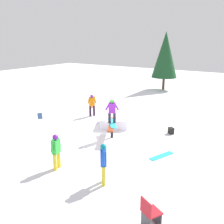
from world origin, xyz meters
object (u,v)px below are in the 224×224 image
at_px(backpack_on_snow, 171,131).
at_px(rail_feature, 112,126).
at_px(loose_snowboard_navy, 40,116).
at_px(loose_snowboard_coral, 92,106).
at_px(main_rider_on_rail, 112,112).
at_px(loose_snowboard_cyan, 162,156).
at_px(bystander_orange, 92,104).
at_px(folding_chair, 150,214).
at_px(bystander_blue, 104,162).
at_px(pine_tree_near, 165,55).
at_px(bystander_green, 56,150).

bearing_deg(backpack_on_snow, rail_feature, -98.74).
bearing_deg(loose_snowboard_navy, loose_snowboard_coral, 111.78).
bearing_deg(main_rider_on_rail, loose_snowboard_cyan, 37.10).
xyz_separation_m(bystander_orange, folding_chair, (7.23, 7.39, -0.39)).
relative_size(bystander_blue, loose_snowboard_cyan, 1.17).
distance_m(bystander_orange, loose_snowboard_cyan, 6.85).
bearing_deg(pine_tree_near, bystander_blue, 15.05).
xyz_separation_m(rail_feature, folding_chair, (4.78, 4.27, -0.22)).
distance_m(loose_snowboard_coral, backpack_on_snow, 7.43).
distance_m(main_rider_on_rail, folding_chair, 6.47).
distance_m(bystander_blue, backpack_on_snow, 5.89).
distance_m(loose_snowboard_coral, folding_chair, 12.92).
distance_m(rail_feature, pine_tree_near, 13.92).
bearing_deg(bystander_blue, backpack_on_snow, 143.38).
xyz_separation_m(bystander_orange, backpack_on_snow, (0.31, 5.47, -0.63)).
xyz_separation_m(bystander_green, loose_snowboard_cyan, (-3.20, 3.01, -0.78)).
height_order(bystander_green, bystander_blue, bystander_blue).
height_order(bystander_blue, loose_snowboard_navy, bystander_blue).
bearing_deg(bystander_orange, backpack_on_snow, -54.19).
height_order(bystander_orange, pine_tree_near, pine_tree_near).
bearing_deg(loose_snowboard_coral, loose_snowboard_navy, -52.46).
distance_m(bystander_green, folding_chair, 4.45).
xyz_separation_m(loose_snowboard_coral, backpack_on_snow, (2.38, 7.04, 0.16)).
distance_m(main_rider_on_rail, bystander_blue, 4.26).
distance_m(loose_snowboard_navy, loose_snowboard_coral, 4.16).
height_order(bystander_blue, loose_snowboard_cyan, bystander_blue).
xyz_separation_m(bystander_orange, loose_snowboard_navy, (1.89, -2.86, -0.79)).
relative_size(rail_feature, bystander_blue, 1.34).
relative_size(main_rider_on_rail, folding_chair, 1.49).
relative_size(bystander_orange, bystander_blue, 0.96).
bearing_deg(loose_snowboard_navy, bystander_orange, 73.26).
relative_size(bystander_green, backpack_on_snow, 4.16).
relative_size(loose_snowboard_navy, folding_chair, 1.48).
bearing_deg(backpack_on_snow, bystander_orange, -144.45).
bearing_deg(loose_snowboard_cyan, main_rider_on_rail, -79.99).
xyz_separation_m(bystander_green, loose_snowboard_coral, (-8.35, -4.63, -0.78)).
bearing_deg(pine_tree_near, loose_snowboard_navy, -14.93).
bearing_deg(loose_snowboard_cyan, loose_snowboard_navy, -75.58).
height_order(bystander_green, pine_tree_near, pine_tree_near).
xyz_separation_m(loose_snowboard_coral, pine_tree_near, (-8.88, 2.14, 3.37)).
bearing_deg(main_rider_on_rail, bystander_green, -41.84).
distance_m(bystander_orange, loose_snowboard_coral, 2.71).
relative_size(bystander_green, loose_snowboard_navy, 1.09).
bearing_deg(folding_chair, pine_tree_near, -40.33).
bearing_deg(rail_feature, main_rider_on_rail, 0.00).
distance_m(rail_feature, main_rider_on_rail, 0.72).
xyz_separation_m(loose_snowboard_navy, folding_chair, (5.34, 10.25, 0.40)).
height_order(bystander_orange, loose_snowboard_cyan, bystander_orange).
relative_size(rail_feature, folding_chair, 2.26).
xyz_separation_m(loose_snowboard_cyan, folding_chair, (4.15, 1.33, 0.40)).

